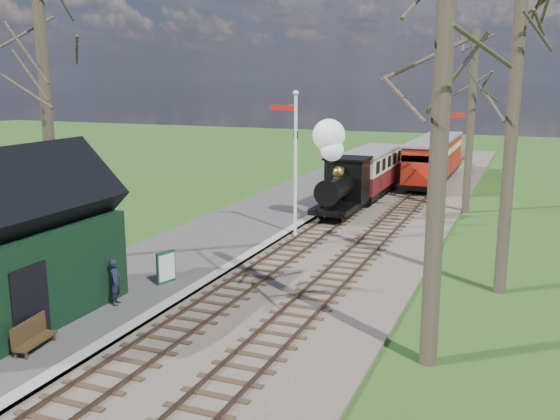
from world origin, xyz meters
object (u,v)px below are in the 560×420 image
(coach, at_px, (371,170))
(bench, at_px, (32,335))
(red_carriage_b, at_px, (440,154))
(station_shed, at_px, (11,247))
(locomotive, at_px, (340,175))
(semaphore_far, at_px, (440,150))
(sign_board, at_px, (166,267))
(semaphore_near, at_px, (294,153))
(red_carriage_a, at_px, (427,164))
(person, at_px, (116,282))

(coach, xyz_separation_m, bench, (-2.55, -23.47, -1.04))
(red_carriage_b, bearing_deg, station_shed, -102.45)
(locomotive, bearing_deg, semaphore_far, 23.13)
(red_carriage_b, relative_size, bench, 4.16)
(semaphore_far, height_order, locomotive, semaphore_far)
(station_shed, distance_m, sign_board, 4.99)
(station_shed, distance_m, coach, 22.62)
(station_shed, relative_size, semaphore_near, 1.01)
(semaphore_far, height_order, bench, semaphore_far)
(station_shed, bearing_deg, red_carriage_b, 77.55)
(locomotive, bearing_deg, red_carriage_a, 74.81)
(red_carriage_a, xyz_separation_m, person, (-5.12, -23.71, -0.73))
(station_shed, height_order, sign_board, station_shed)
(coach, bearing_deg, semaphore_far, -43.79)
(locomotive, height_order, red_carriage_a, locomotive)
(station_shed, xyz_separation_m, red_carriage_b, (6.90, 31.25, -0.66))
(coach, distance_m, bench, 23.63)
(locomotive, relative_size, red_carriage_b, 0.85)
(coach, relative_size, person, 5.51)
(red_carriage_b, xyz_separation_m, bench, (-5.15, -32.53, -1.06))
(semaphore_near, relative_size, semaphore_far, 1.09)
(red_carriage_a, xyz_separation_m, bench, (-5.15, -27.03, -1.06))
(locomotive, xyz_separation_m, red_carriage_b, (2.61, 15.12, -0.55))
(red_carriage_a, bearing_deg, person, -102.19)
(bench, distance_m, person, 3.34)
(bench, height_order, person, person)
(sign_board, xyz_separation_m, bench, (-0.32, -5.55, -0.18))
(locomotive, bearing_deg, sign_board, -100.58)
(semaphore_near, bearing_deg, person, -99.97)
(semaphore_near, height_order, red_carriage_a, semaphore_near)
(semaphore_near, distance_m, person, 10.48)
(semaphore_far, bearing_deg, red_carriage_b, 97.63)
(semaphore_far, bearing_deg, locomotive, -156.87)
(bench, bearing_deg, coach, 83.80)
(station_shed, height_order, person, station_shed)
(red_carriage_a, relative_size, bench, 4.16)
(semaphore_far, distance_m, red_carriage_b, 13.48)
(sign_board, bearing_deg, person, -97.50)
(semaphore_near, bearing_deg, locomotive, 79.60)
(locomotive, relative_size, bench, 3.53)
(semaphore_far, xyz_separation_m, red_carriage_a, (-1.77, 7.75, -1.74))
(station_shed, relative_size, person, 4.59)
(red_carriage_a, distance_m, person, 24.26)
(sign_board, bearing_deg, red_carriage_b, 79.86)
(red_carriage_a, xyz_separation_m, red_carriage_b, (0.00, 5.50, 0.00))
(semaphore_far, relative_size, person, 4.17)
(sign_board, height_order, person, person)
(red_carriage_b, relative_size, person, 4.05)
(semaphore_near, relative_size, locomotive, 1.32)
(locomotive, bearing_deg, person, -100.10)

